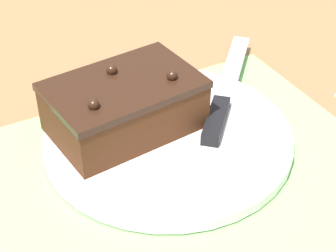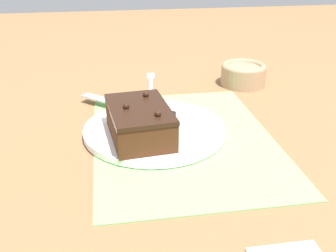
% 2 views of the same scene
% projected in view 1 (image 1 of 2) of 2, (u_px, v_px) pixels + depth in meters
% --- Properties ---
extents(ground_plane, '(3.00, 3.00, 0.00)m').
position_uv_depth(ground_plane, '(165.00, 181.00, 0.58)').
color(ground_plane, olive).
extents(placemat_woven, '(0.46, 0.34, 0.00)m').
position_uv_depth(placemat_woven, '(165.00, 180.00, 0.58)').
color(placemat_woven, '#7AB266').
rests_on(placemat_woven, ground_plane).
extents(cake_plate, '(0.28, 0.28, 0.01)m').
position_uv_depth(cake_plate, '(168.00, 137.00, 0.63)').
color(cake_plate, white).
rests_on(cake_plate, placemat_woven).
extents(chocolate_cake, '(0.17, 0.12, 0.07)m').
position_uv_depth(chocolate_cake, '(124.00, 105.00, 0.61)').
color(chocolate_cake, '#472614').
rests_on(chocolate_cake, cake_plate).
extents(serving_knife, '(0.18, 0.20, 0.01)m').
position_uv_depth(serving_knife, '(222.00, 101.00, 0.66)').
color(serving_knife, black).
rests_on(serving_knife, cake_plate).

